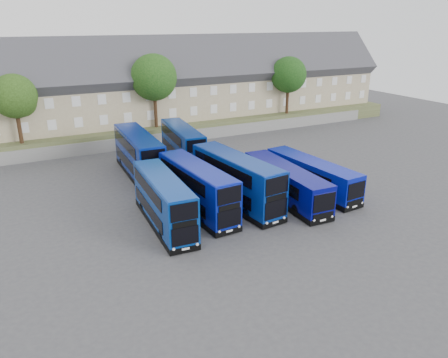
% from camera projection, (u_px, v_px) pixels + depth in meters
% --- Properties ---
extents(ground, '(120.00, 120.00, 0.00)m').
position_uv_depth(ground, '(239.00, 220.00, 34.85)').
color(ground, '#414146').
rests_on(ground, ground).
extents(retaining_wall, '(70.00, 0.40, 1.50)m').
position_uv_depth(retaining_wall, '(146.00, 141.00, 54.61)').
color(retaining_wall, slate).
rests_on(retaining_wall, ground).
extents(earth_bank, '(80.00, 20.00, 2.00)m').
position_uv_depth(earth_bank, '(124.00, 123.00, 62.87)').
color(earth_bank, '#4B522E').
rests_on(earth_bank, ground).
extents(terrace_row, '(66.00, 10.40, 11.20)m').
position_uv_depth(terrace_row, '(172.00, 85.00, 60.18)').
color(terrace_row, tan).
rests_on(terrace_row, earth_bank).
extents(dd_front_left, '(2.81, 9.93, 3.90)m').
position_uv_depth(dd_front_left, '(164.00, 203.00, 33.32)').
color(dd_front_left, navy).
rests_on(dd_front_left, ground).
extents(dd_front_mid, '(2.97, 10.25, 4.02)m').
position_uv_depth(dd_front_mid, '(197.00, 190.00, 35.67)').
color(dd_front_mid, '#081694').
rests_on(dd_front_mid, ground).
extents(dd_front_right, '(3.52, 10.90, 4.26)m').
position_uv_depth(dd_front_right, '(236.00, 181.00, 37.14)').
color(dd_front_right, navy).
rests_on(dd_front_right, ground).
extents(dd_rear_left, '(2.99, 11.07, 4.36)m').
position_uv_depth(dd_rear_left, '(139.00, 156.00, 43.97)').
color(dd_rear_left, navy).
rests_on(dd_rear_left, ground).
extents(dd_rear_right, '(3.32, 10.25, 4.00)m').
position_uv_depth(dd_rear_right, '(183.00, 146.00, 48.16)').
color(dd_rear_right, navy).
rests_on(dd_rear_right, ground).
extents(coach_east_a, '(2.84, 11.22, 3.04)m').
position_uv_depth(coach_east_a, '(285.00, 184.00, 38.24)').
color(coach_east_a, '#060978').
rests_on(coach_east_a, ground).
extents(coach_east_b, '(3.06, 10.91, 2.94)m').
position_uv_depth(coach_east_b, '(312.00, 176.00, 40.29)').
color(coach_east_b, '#0916A6').
rests_on(coach_east_b, ground).
extents(tree_west, '(4.80, 4.80, 7.65)m').
position_uv_depth(tree_west, '(16.00, 98.00, 47.39)').
color(tree_west, '#382314').
rests_on(tree_west, earth_bank).
extents(tree_mid, '(5.76, 5.76, 9.18)m').
position_uv_depth(tree_mid, '(155.00, 79.00, 54.35)').
color(tree_mid, '#382314').
rests_on(tree_mid, earth_bank).
extents(tree_east, '(5.12, 5.12, 8.16)m').
position_uv_depth(tree_east, '(289.00, 76.00, 62.77)').
color(tree_east, '#382314').
rests_on(tree_east, earth_bank).
extents(tree_far, '(5.44, 5.44, 8.67)m').
position_uv_depth(tree_far, '(294.00, 67.00, 71.08)').
color(tree_far, '#382314').
rests_on(tree_far, earth_bank).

